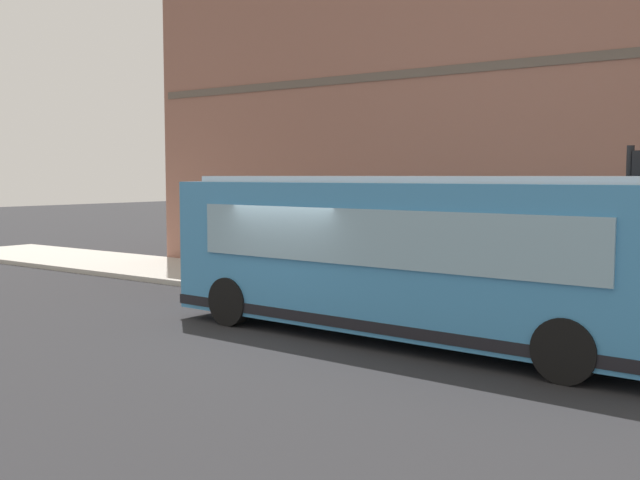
% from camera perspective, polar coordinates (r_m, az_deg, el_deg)
% --- Properties ---
extents(ground, '(120.00, 120.00, 0.00)m').
position_cam_1_polar(ground, '(15.06, -1.22, -6.88)').
color(ground, '#262628').
extents(sidewalk_curb, '(4.04, 40.00, 0.15)m').
position_cam_1_polar(sidewalk_curb, '(18.85, 7.45, -4.29)').
color(sidewalk_curb, '#B2ADA3').
rests_on(sidewalk_curb, ground).
extents(building_corner, '(7.03, 22.85, 10.69)m').
position_cam_1_polar(building_corner, '(23.69, 14.22, 10.25)').
color(building_corner, '#8C5B4C').
rests_on(building_corner, ground).
extents(city_bus_nearside, '(2.85, 10.11, 3.07)m').
position_cam_1_polar(city_bus_nearside, '(14.11, 6.83, -1.32)').
color(city_bus_nearside, '#3F8CC6').
rests_on(city_bus_nearside, ground).
extents(traffic_light_near_corner, '(0.32, 0.49, 3.50)m').
position_cam_1_polar(traffic_light_near_corner, '(15.29, 22.90, 2.69)').
color(traffic_light_near_corner, black).
rests_on(traffic_light_near_corner, sidewalk_curb).
extents(pedestrian_walking_along_curb, '(0.32, 0.32, 1.64)m').
position_cam_1_polar(pedestrian_walking_along_curb, '(18.19, 5.30, -1.37)').
color(pedestrian_walking_along_curb, silver).
rests_on(pedestrian_walking_along_curb, sidewalk_curb).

